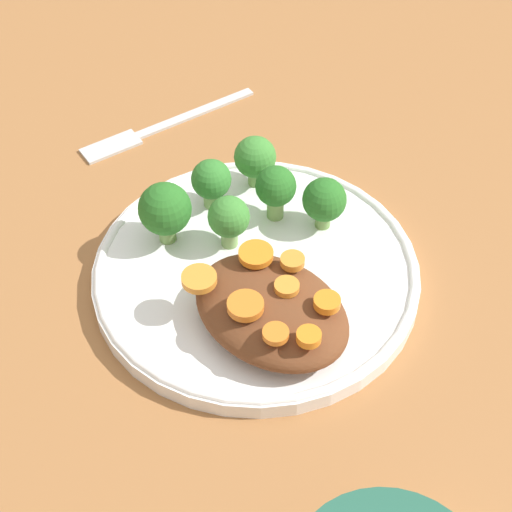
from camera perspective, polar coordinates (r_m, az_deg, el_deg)
ground_plane at (r=0.71m, az=0.00°, el=-1.61°), size 4.00×4.00×0.00m
plate at (r=0.71m, az=0.00°, el=-1.10°), size 0.27×0.27×0.02m
stew_mound at (r=0.65m, az=1.03°, el=-3.66°), size 0.13×0.10×0.04m
broccoli_floret_0 at (r=0.76m, az=-0.06°, el=6.55°), size 0.04×0.04×0.05m
broccoli_floret_1 at (r=0.72m, az=4.58°, el=3.70°), size 0.04×0.04×0.05m
broccoli_floret_2 at (r=0.72m, az=1.32°, el=4.54°), size 0.04×0.04×0.05m
broccoli_floret_3 at (r=0.74m, az=-3.00°, el=5.03°), size 0.04×0.04×0.05m
broccoli_floret_4 at (r=0.70m, az=-1.82°, el=2.52°), size 0.04×0.04×0.05m
broccoli_floret_5 at (r=0.71m, az=-6.09°, el=3.07°), size 0.04×0.04×0.06m
carrot_slice_0 at (r=0.66m, az=-0.01°, el=0.12°), size 0.03×0.03×0.01m
carrot_slice_1 at (r=0.61m, az=1.32°, el=-5.19°), size 0.02×0.02×0.01m
carrot_slice_2 at (r=0.64m, az=-3.57°, el=-1.72°), size 0.03×0.03×0.01m
carrot_slice_3 at (r=0.63m, az=-0.71°, el=-3.33°), size 0.03×0.03×0.01m
carrot_slice_4 at (r=0.64m, az=2.07°, el=-2.05°), size 0.02×0.02×0.01m
carrot_slice_5 at (r=0.63m, az=4.76°, el=-3.09°), size 0.02×0.02×0.01m
carrot_slice_6 at (r=0.66m, az=2.38°, el=-0.37°), size 0.02×0.02×0.01m
carrot_slice_7 at (r=0.61m, az=3.54°, el=-5.39°), size 0.02×0.02×0.01m
fork at (r=0.86m, az=-6.85°, el=8.43°), size 0.06×0.19×0.01m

